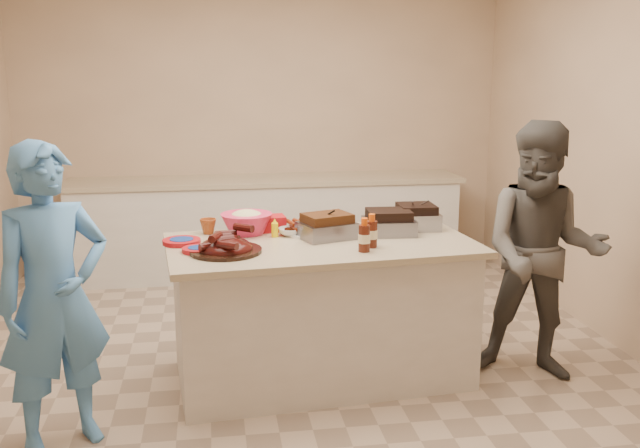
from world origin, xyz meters
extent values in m
cube|color=#47230F|center=(0.20, -0.04, 0.87)|extent=(0.39, 0.34, 0.10)
cube|color=black|center=(0.60, 0.01, 0.87)|extent=(0.33, 0.28, 0.10)
cube|color=gray|center=(0.82, 0.13, 0.87)|extent=(0.28, 0.28, 0.11)
cylinder|color=silver|center=(0.11, 0.09, 0.87)|extent=(0.40, 0.40, 0.05)
cube|color=orange|center=(0.68, 0.17, 0.87)|extent=(0.35, 0.30, 0.08)
cylinder|color=#42160C|center=(0.42, -0.30, 0.87)|extent=(0.07, 0.07, 0.20)
cylinder|color=#42160C|center=(0.36, -0.39, 0.87)|extent=(0.07, 0.07, 0.20)
cylinder|color=yellow|center=(-0.12, 0.04, 0.87)|extent=(0.05, 0.05, 0.12)
imported|color=silver|center=(-0.02, 0.06, 0.87)|extent=(0.16, 0.06, 0.15)
cylinder|color=#A10E15|center=(-0.68, -0.05, 0.87)|extent=(0.25, 0.25, 0.03)
cylinder|color=#A10E15|center=(-0.58, -0.26, 0.87)|extent=(0.20, 0.20, 0.03)
imported|color=#8F4118|center=(-0.52, 0.19, 0.87)|extent=(0.11, 0.11, 0.10)
cube|color=#A10E15|center=(-0.13, 0.21, 0.87)|extent=(0.21, 0.16, 0.10)
imported|color=#4885C8|center=(-1.28, -0.73, 0.00)|extent=(1.29, 1.64, 0.38)
imported|color=#524F4A|center=(1.48, -0.32, 0.00)|extent=(1.38, 1.77, 0.60)
camera|label=1|loc=(-0.49, -4.25, 1.91)|focal=40.00mm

